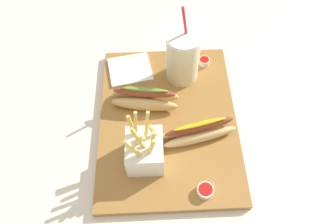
# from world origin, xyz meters

# --- Properties ---
(ground_plane) EXTENTS (2.40, 2.40, 0.02)m
(ground_plane) POSITION_xyz_m (0.00, 0.00, -0.01)
(ground_plane) COLOR silver
(food_tray) EXTENTS (0.47, 0.35, 0.02)m
(food_tray) POSITION_xyz_m (0.00, 0.00, 0.01)
(food_tray) COLOR olive
(food_tray) RESTS_ON ground_plane
(soda_cup) EXTENTS (0.09, 0.09, 0.23)m
(soda_cup) POSITION_xyz_m (0.14, -0.05, 0.09)
(soda_cup) COLOR beige
(soda_cup) RESTS_ON food_tray
(fries_basket) EXTENTS (0.09, 0.08, 0.16)m
(fries_basket) POSITION_xyz_m (-0.11, 0.06, 0.06)
(fries_basket) COLOR white
(fries_basket) RESTS_ON food_tray
(hot_dog_1) EXTENTS (0.08, 0.18, 0.07)m
(hot_dog_1) POSITION_xyz_m (0.05, 0.06, 0.05)
(hot_dog_1) COLOR tan
(hot_dog_1) RESTS_ON food_tray
(hot_dog_2) EXTENTS (0.09, 0.19, 0.06)m
(hot_dog_2) POSITION_xyz_m (-0.05, -0.07, 0.04)
(hot_dog_2) COLOR #DBB775
(hot_dog_2) RESTS_ON food_tray
(ketchup_cup_1) EXTENTS (0.03, 0.03, 0.02)m
(ketchup_cup_1) POSITION_xyz_m (0.18, -0.11, 0.03)
(ketchup_cup_1) COLOR white
(ketchup_cup_1) RESTS_ON food_tray
(ketchup_cup_2) EXTENTS (0.04, 0.04, 0.02)m
(ketchup_cup_2) POSITION_xyz_m (-0.20, -0.07, 0.03)
(ketchup_cup_2) COLOR white
(ketchup_cup_2) RESTS_ON food_tray
(napkin_stack) EXTENTS (0.12, 0.13, 0.01)m
(napkin_stack) POSITION_xyz_m (0.17, 0.10, 0.02)
(napkin_stack) COLOR white
(napkin_stack) RESTS_ON food_tray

